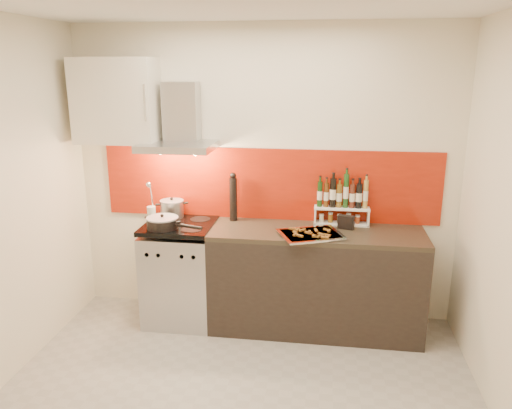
% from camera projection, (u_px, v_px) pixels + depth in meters
% --- Properties ---
extents(floor, '(3.40, 3.40, 0.00)m').
position_uv_depth(floor, '(237.00, 400.00, 3.45)').
color(floor, '#9E9991').
rests_on(floor, ground).
extents(back_wall, '(3.40, 0.02, 2.60)m').
position_uv_depth(back_wall, '(263.00, 175.00, 4.45)').
color(back_wall, silver).
rests_on(back_wall, ground).
extents(backsplash, '(3.00, 0.02, 0.64)m').
position_uv_depth(backsplash, '(269.00, 184.00, 4.45)').
color(backsplash, maroon).
rests_on(backsplash, back_wall).
extents(range_stove, '(0.60, 0.60, 0.91)m').
position_uv_depth(range_stove, '(181.00, 273.00, 4.48)').
color(range_stove, '#B7B7BA').
rests_on(range_stove, ground).
extents(counter, '(1.80, 0.60, 0.90)m').
position_uv_depth(counter, '(316.00, 280.00, 4.32)').
color(counter, black).
rests_on(counter, ground).
extents(range_hood, '(0.62, 0.50, 0.61)m').
position_uv_depth(range_hood, '(180.00, 126.00, 4.27)').
color(range_hood, '#B7B7BA').
rests_on(range_hood, back_wall).
extents(upper_cabinet, '(0.70, 0.35, 0.72)m').
position_uv_depth(upper_cabinet, '(117.00, 101.00, 4.28)').
color(upper_cabinet, beige).
rests_on(upper_cabinet, back_wall).
extents(stock_pot, '(0.21, 0.21, 0.18)m').
position_uv_depth(stock_pot, '(172.00, 209.00, 4.53)').
color(stock_pot, '#B7B7BA').
rests_on(stock_pot, range_stove).
extents(saute_pan, '(0.51, 0.27, 0.12)m').
position_uv_depth(saute_pan, '(163.00, 223.00, 4.22)').
color(saute_pan, black).
rests_on(saute_pan, range_stove).
extents(utensil_jar, '(0.08, 0.12, 0.37)m').
position_uv_depth(utensil_jar, '(151.00, 209.00, 4.44)').
color(utensil_jar, silver).
rests_on(utensil_jar, range_stove).
extents(pepper_mill, '(0.07, 0.07, 0.44)m').
position_uv_depth(pepper_mill, '(233.00, 197.00, 4.43)').
color(pepper_mill, black).
rests_on(pepper_mill, counter).
extents(step_shelf, '(0.48, 0.13, 0.45)m').
position_uv_depth(step_shelf, '(342.00, 203.00, 4.32)').
color(step_shelf, white).
rests_on(step_shelf, counter).
extents(caddy_box, '(0.14, 0.09, 0.11)m').
position_uv_depth(caddy_box, '(346.00, 222.00, 4.23)').
color(caddy_box, black).
rests_on(caddy_box, counter).
extents(baking_tray, '(0.60, 0.54, 0.03)m').
position_uv_depth(baking_tray, '(311.00, 234.00, 4.06)').
color(baking_tray, silver).
rests_on(baking_tray, counter).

